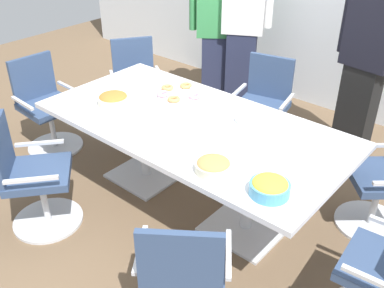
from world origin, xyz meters
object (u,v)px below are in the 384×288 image
Objects in this scene: office_chair_1 at (32,180)px; donut_platter at (180,93)px; office_chair_5 at (262,111)px; plate_stack at (250,120)px; person_standing_2 at (368,56)px; office_chair_2 at (184,281)px; snack_bowl_cookies at (213,165)px; office_chair_0 at (46,110)px; office_chair_6 at (137,88)px; person_standing_0 at (217,29)px; person_standing_1 at (243,24)px; conference_table at (192,136)px; snack_bowl_chips_yellow at (270,187)px; snack_bowl_pretzels at (113,99)px.

donut_platter is at bearing 115.28° from office_chair_1.
plate_stack is (0.38, -0.81, 0.36)m from office_chair_5.
office_chair_1 is 3.00m from person_standing_2.
snack_bowl_cookies is at bearing 76.97° from office_chair_2.
office_chair_1 is at bearing -155.18° from snack_bowl_cookies.
office_chair_0 is at bearing -179.01° from office_chair_1.
person_standing_0 is at bearing -164.75° from office_chair_6.
person_standing_2 reaches higher than snack_bowl_cookies.
office_chair_6 is at bearing 30.73° from person_standing_1.
snack_bowl_chips_yellow is (0.93, -0.39, 0.18)m from conference_table.
plate_stack is (1.69, -0.38, 0.36)m from office_chair_6.
plate_stack is at bearing 72.72° from office_chair_2.
office_chair_0 is 2.24m from person_standing_1.
office_chair_0 is 3.03m from person_standing_2.
person_standing_0 is at bearing 88.30° from office_chair_2.
snack_bowl_cookies is at bearing -37.81° from donut_platter.
person_standing_1 is at bearing -53.03° from office_chair_5.
conference_table is 1.02m from snack_bowl_chips_yellow.
conference_table is at bearing 84.42° from person_standing_0.
office_chair_0 reaches higher than snack_bowl_chips_yellow.
office_chair_6 is 2.21m from snack_bowl_cookies.
person_standing_0 is at bearing -12.20° from person_standing_1.
snack_bowl_chips_yellow is at bearing -27.54° from donut_platter.
person_standing_2 reaches higher than person_standing_0.
office_chair_0 is at bearing -171.40° from conference_table.
person_standing_0 is 1.90m from plate_stack.
office_chair_1 reaches higher than snack_bowl_cookies.
office_chair_5 is 0.53× the size of person_standing_0.
snack_bowl_cookies is (1.26, -2.12, -0.20)m from person_standing_1.
plate_stack is (-0.44, 1.27, 0.36)m from office_chair_2.
person_standing_2 is at bearing 75.00° from plate_stack.
person_standing_0 is (-1.02, 1.62, 0.28)m from conference_table.
office_chair_5 reaches higher than snack_bowl_pretzels.
person_standing_0 is 4.33× the size of donut_platter.
plate_stack is (1.07, -1.41, -0.23)m from person_standing_1.
snack_bowl_pretzels is 1.13m from plate_stack.
snack_bowl_pretzels is at bearing 72.32° from office_chair_6.
person_standing_1 is 8.09× the size of plate_stack.
conference_table is at bearing -138.93° from plate_stack.
person_standing_0 is (-0.98, 0.52, 0.50)m from office_chair_5.
office_chair_6 reaches higher than snack_bowl_cookies.
snack_bowl_chips_yellow is at bearing 96.34° from person_standing_0.
person_standing_0 reaches higher than conference_table.
person_standing_2 is at bearing 66.76° from conference_table.
donut_platter is at bearing 116.58° from office_chair_0.
person_standing_2 is at bearing 97.10° from snack_bowl_chips_yellow.
office_chair_6 is (0.30, 0.92, 0.00)m from office_chair_0.
person_standing_2 reaches higher than office_chair_6.
office_chair_2 is 3.78× the size of snack_bowl_chips_yellow.
office_chair_1 is at bearing -125.93° from conference_table.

